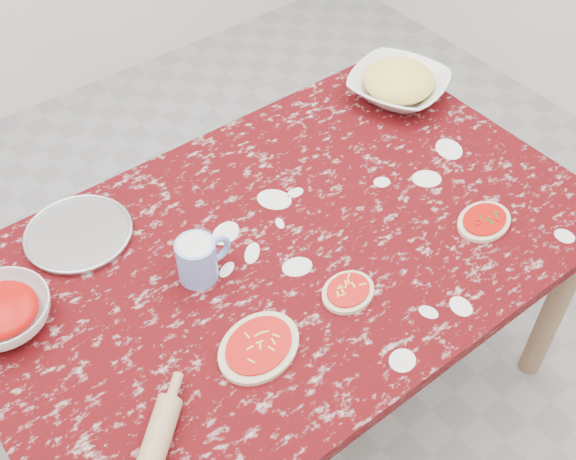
# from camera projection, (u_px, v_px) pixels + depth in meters

# --- Properties ---
(ground) EXTENTS (4.00, 4.00, 0.00)m
(ground) POSITION_uv_depth(u_px,v_px,m) (288.00, 394.00, 2.38)
(ground) COLOR gray
(worktable) EXTENTS (1.60, 1.00, 0.75)m
(worktable) POSITION_uv_depth(u_px,v_px,m) (288.00, 264.00, 1.90)
(worktable) COLOR #3F0509
(worktable) RESTS_ON ground
(pizza_tray) EXTENTS (0.30, 0.30, 0.01)m
(pizza_tray) POSITION_uv_depth(u_px,v_px,m) (79.00, 234.00, 1.85)
(pizza_tray) COLOR #B2B2B7
(pizza_tray) RESTS_ON worktable
(sauce_bowl) EXTENTS (0.23, 0.23, 0.07)m
(sauce_bowl) POSITION_uv_depth(u_px,v_px,m) (3.00, 314.00, 1.64)
(sauce_bowl) COLOR white
(sauce_bowl) RESTS_ON worktable
(cheese_bowl) EXTENTS (0.38, 0.38, 0.07)m
(cheese_bowl) POSITION_uv_depth(u_px,v_px,m) (398.00, 86.00, 2.24)
(cheese_bowl) COLOR white
(cheese_bowl) RESTS_ON worktable
(flour_mug) EXTENTS (0.15, 0.10, 0.11)m
(flour_mug) POSITION_uv_depth(u_px,v_px,m) (198.00, 259.00, 1.72)
(flour_mug) COLOR #7392E6
(flour_mug) RESTS_ON worktable
(pizza_left) EXTENTS (0.24, 0.21, 0.02)m
(pizza_left) POSITION_uv_depth(u_px,v_px,m) (259.00, 347.00, 1.61)
(pizza_left) COLOR beige
(pizza_left) RESTS_ON worktable
(pizza_mid) EXTENTS (0.15, 0.13, 0.02)m
(pizza_mid) POSITION_uv_depth(u_px,v_px,m) (348.00, 292.00, 1.72)
(pizza_mid) COLOR beige
(pizza_mid) RESTS_ON worktable
(pizza_right) EXTENTS (0.18, 0.14, 0.02)m
(pizza_right) POSITION_uv_depth(u_px,v_px,m) (484.00, 221.00, 1.88)
(pizza_right) COLOR beige
(pizza_right) RESTS_ON worktable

